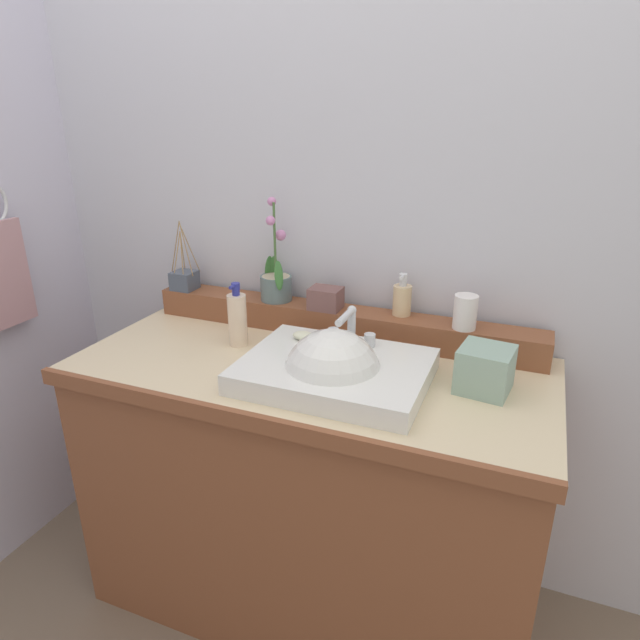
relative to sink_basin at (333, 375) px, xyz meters
The scene contains 14 objects.
floor 0.95m from the sink_basin, 143.02° to the left, with size 3.02×3.80×0.10m, color #73604F.
wall_back 0.68m from the sink_basin, 101.71° to the left, with size 3.02×0.20×2.69m, color silver.
vanity_cabinet 0.47m from the sink_basin, 143.21° to the left, with size 1.36×0.63×0.87m.
back_ledge 0.34m from the sink_basin, 107.82° to the left, with size 1.28×0.11×0.09m, color brown.
sink_basin is the anchor object (origin of this frame).
soap_bar 0.18m from the sink_basin, 139.50° to the left, with size 0.07×0.04×0.02m, color beige.
potted_plant 0.48m from the sink_basin, 135.13° to the left, with size 0.11×0.11×0.34m.
soap_dispenser 0.37m from the sink_basin, 74.22° to the left, with size 0.06×0.06×0.13m.
tumbler_cup 0.43m from the sink_basin, 45.57° to the left, with size 0.07×0.07×0.10m, color silver.
reed_diffuser 0.75m from the sink_basin, 155.67° to the left, with size 0.10×0.09×0.24m.
trinket_box 0.35m from the sink_basin, 115.00° to the left, with size 0.10×0.08×0.07m, color brown.
lotion_bottle 0.39m from the sink_basin, 160.75° to the left, with size 0.06×0.06×0.20m.
tissue_box 0.39m from the sink_basin, 15.92° to the left, with size 0.13×0.13×0.12m, color #8CA999.
hand_towel 1.18m from the sink_basin, behind, with size 0.02×0.18×0.35m, color #B4858C.
Camera 1 is at (0.56, -1.31, 1.56)m, focal length 30.88 mm.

